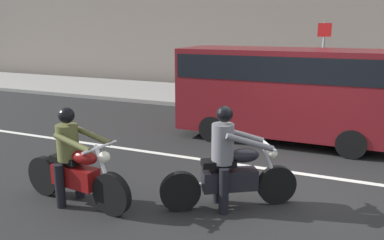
{
  "coord_description": "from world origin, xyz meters",
  "views": [
    {
      "loc": [
        0.98,
        -6.41,
        2.77
      ],
      "look_at": [
        -1.77,
        -0.08,
        1.11
      ],
      "focal_mm": 36.5,
      "sensor_mm": 36.0,
      "label": 1
    }
  ],
  "objects_px": {
    "parked_van_maroon": "(286,88)",
    "motorcycle_with_rider_olive": "(74,166)",
    "street_sign_post": "(323,56)",
    "pedestrian_bystander": "(249,72)",
    "motorcycle_with_rider_gray": "(229,167)"
  },
  "relations": [
    {
      "from": "motorcycle_with_rider_gray",
      "to": "motorcycle_with_rider_olive",
      "type": "bearing_deg",
      "value": -159.16
    },
    {
      "from": "parked_van_maroon",
      "to": "motorcycle_with_rider_gray",
      "type": "bearing_deg",
      "value": -91.23
    },
    {
      "from": "motorcycle_with_rider_olive",
      "to": "motorcycle_with_rider_gray",
      "type": "relative_size",
      "value": 1.13
    },
    {
      "from": "motorcycle_with_rider_olive",
      "to": "parked_van_maroon",
      "type": "height_order",
      "value": "parked_van_maroon"
    },
    {
      "from": "street_sign_post",
      "to": "pedestrian_bystander",
      "type": "relative_size",
      "value": 1.63
    },
    {
      "from": "motorcycle_with_rider_gray",
      "to": "pedestrian_bystander",
      "type": "bearing_deg",
      "value": 103.45
    },
    {
      "from": "parked_van_maroon",
      "to": "pedestrian_bystander",
      "type": "bearing_deg",
      "value": 115.86
    },
    {
      "from": "motorcycle_with_rider_olive",
      "to": "parked_van_maroon",
      "type": "bearing_deg",
      "value": 64.88
    },
    {
      "from": "motorcycle_with_rider_gray",
      "to": "pedestrian_bystander",
      "type": "relative_size",
      "value": 1.11
    },
    {
      "from": "motorcycle_with_rider_olive",
      "to": "parked_van_maroon",
      "type": "relative_size",
      "value": 0.42
    },
    {
      "from": "motorcycle_with_rider_gray",
      "to": "pedestrian_bystander",
      "type": "distance_m",
      "value": 8.8
    },
    {
      "from": "parked_van_maroon",
      "to": "motorcycle_with_rider_olive",
      "type": "bearing_deg",
      "value": -115.12
    },
    {
      "from": "pedestrian_bystander",
      "to": "motorcycle_with_rider_gray",
      "type": "bearing_deg",
      "value": -76.55
    },
    {
      "from": "street_sign_post",
      "to": "pedestrian_bystander",
      "type": "xyz_separation_m",
      "value": [
        -2.54,
        0.07,
        -0.67
      ]
    },
    {
      "from": "motorcycle_with_rider_olive",
      "to": "parked_van_maroon",
      "type": "xyz_separation_m",
      "value": [
        2.35,
        5.01,
        0.67
      ]
    }
  ]
}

